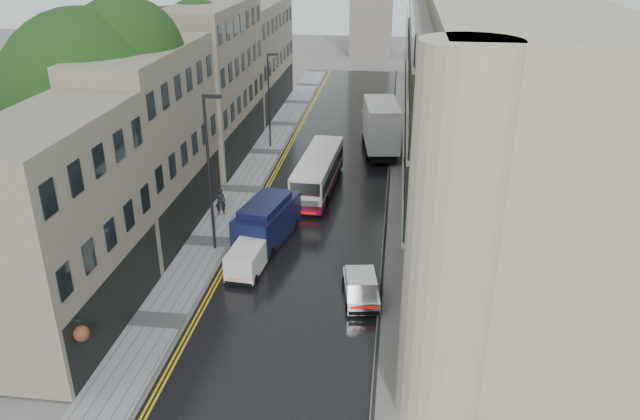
% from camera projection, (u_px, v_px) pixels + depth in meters
% --- Properties ---
extents(road, '(9.00, 85.00, 0.02)m').
position_uv_depth(road, '(323.00, 194.00, 44.10)').
color(road, black).
rests_on(road, ground).
extents(left_sidewalk, '(2.70, 85.00, 0.12)m').
position_uv_depth(left_sidewalk, '(242.00, 190.00, 44.75)').
color(left_sidewalk, gray).
rests_on(left_sidewalk, ground).
extents(right_sidewalk, '(1.80, 85.00, 0.12)m').
position_uv_depth(right_sidewalk, '(400.00, 197.00, 43.46)').
color(right_sidewalk, slate).
rests_on(right_sidewalk, ground).
extents(old_shop_row, '(4.50, 56.00, 12.00)m').
position_uv_depth(old_shop_row, '(198.00, 98.00, 44.98)').
color(old_shop_row, gray).
rests_on(old_shop_row, ground).
extents(modern_block, '(8.00, 40.00, 14.00)m').
position_uv_depth(modern_block, '(485.00, 108.00, 38.69)').
color(modern_block, tan).
rests_on(modern_block, ground).
extents(tree_near, '(10.56, 10.56, 13.89)m').
position_uv_depth(tree_near, '(92.00, 123.00, 35.89)').
color(tree_near, black).
rests_on(tree_near, ground).
extents(tree_far, '(9.24, 9.24, 12.46)m').
position_uv_depth(tree_far, '(174.00, 84.00, 47.91)').
color(tree_far, black).
rests_on(tree_far, ground).
extents(cream_bus, '(2.67, 9.68, 2.61)m').
position_uv_depth(cream_bus, '(296.00, 186.00, 41.94)').
color(cream_bus, white).
rests_on(cream_bus, road).
extents(white_lorry, '(3.59, 8.66, 4.41)m').
position_uv_depth(white_lorry, '(368.00, 134.00, 49.76)').
color(white_lorry, white).
rests_on(white_lorry, road).
extents(silver_hatchback, '(2.14, 3.84, 1.36)m').
position_uv_depth(silver_hatchback, '(348.00, 301.00, 30.16)').
color(silver_hatchback, '#B9B9BE').
rests_on(silver_hatchback, road).
extents(white_van, '(1.90, 3.83, 1.68)m').
position_uv_depth(white_van, '(228.00, 267.00, 32.83)').
color(white_van, white).
rests_on(white_van, road).
extents(navy_van, '(3.25, 5.86, 2.82)m').
position_uv_depth(navy_van, '(238.00, 231.00, 35.46)').
color(navy_van, '#0E1334').
rests_on(navy_van, road).
extents(pedestrian, '(0.78, 0.65, 1.85)m').
position_uv_depth(pedestrian, '(220.00, 201.00, 40.33)').
color(pedestrian, black).
rests_on(pedestrian, left_sidewalk).
extents(lamp_post_near, '(1.02, 0.24, 9.05)m').
position_uv_depth(lamp_post_near, '(209.00, 176.00, 34.56)').
color(lamp_post_near, black).
rests_on(lamp_post_near, left_sidewalk).
extents(lamp_post_far, '(0.89, 0.49, 7.80)m').
position_uv_depth(lamp_post_far, '(269.00, 101.00, 51.95)').
color(lamp_post_far, black).
rests_on(lamp_post_far, left_sidewalk).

